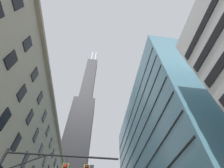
{
  "coord_description": "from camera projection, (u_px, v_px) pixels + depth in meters",
  "views": [
    {
      "loc": [
        -0.96,
        -6.8,
        1.97
      ],
      "look_at": [
        2.37,
        18.42,
        33.39
      ],
      "focal_mm": 24.16,
      "sensor_mm": 36.0,
      "label": 1
    }
  ],
  "objects": [
    {
      "name": "dark_skyscraper",
      "position": [
        76.0,
        147.0,
        96.78
      ],
      "size": [
        24.22,
        24.22,
        181.99
      ],
      "color": "black",
      "rests_on": "ground"
    },
    {
      "name": "glass_office_midrise",
      "position": [
        168.0,
        158.0,
        41.56
      ],
      "size": [
        18.12,
        50.9,
        42.85
      ],
      "color": "teal",
      "rests_on": "ground"
    }
  ]
}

